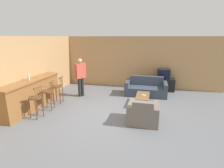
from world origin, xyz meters
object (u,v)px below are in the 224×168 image
bar_chair_mid (48,94)px  tv_unit (163,85)px  bar_chair_near (36,100)px  armchair_near (143,114)px  bar_chair_far (58,89)px  person_by_window (80,75)px  bottle (29,76)px  book_on_table (144,95)px  tv (164,74)px  coffee_table (143,97)px  couch_far (146,89)px

bar_chair_mid → tv_unit: bearing=39.2°
bar_chair_near → armchair_near: (3.40, 0.45, -0.31)m
bar_chair_far → tv_unit: (4.12, 2.71, -0.29)m
bar_chair_near → person_by_window: person_by_window is taller
bar_chair_near → bottle: bottle is taller
bar_chair_mid → book_on_table: bearing=20.6°
bar_chair_near → bar_chair_mid: bearing=90.0°
tv → book_on_table: size_ratio=3.45×
book_on_table → coffee_table: bearing=161.5°
armchair_near → tv: size_ratio=1.60×
bar_chair_far → couch_far: size_ratio=0.58×
bottle → bar_chair_far: bearing=48.7°
armchair_near → bottle: 4.17m
bar_chair_mid → tv: tv is taller
bar_chair_mid → book_on_table: size_ratio=6.33×
bar_chair_mid → armchair_near: bearing=-4.3°
bar_chair_mid → person_by_window: (0.55, 1.64, 0.36)m
bar_chair_far → coffee_table: (3.28, 0.60, -0.28)m
book_on_table → bar_chair_near: bearing=-149.6°
bar_chair_near → couch_far: bearing=43.9°
bar_chair_near → bottle: bearing=137.2°
bar_chair_near → bar_chair_mid: same height
tv_unit → tv: (-0.00, -0.00, 0.54)m
bar_chair_near → coffee_table: 3.84m
bar_chair_far → tv_unit: bearing=33.3°
armchair_near → book_on_table: (-0.08, 1.50, 0.10)m
bar_chair_near → person_by_window: 2.43m
bar_chair_far → person_by_window: (0.55, 0.98, 0.36)m
tv_unit → person_by_window: bearing=-154.2°
tv → bottle: 5.91m
armchair_near → bottle: size_ratio=2.98×
armchair_near → book_on_table: bearing=92.9°
coffee_table → book_on_table: bearing=-18.5°
bar_chair_mid → couch_far: bar_chair_mid is taller
book_on_table → tv_unit: bearing=69.3°
book_on_table → bottle: bearing=-161.4°
bar_chair_near → bar_chair_far: 1.36m
bar_chair_far → tv: tv is taller
tv_unit → couch_far: bearing=-132.4°
bar_chair_mid → armchair_near: size_ratio=1.15×
coffee_table → tv: 2.32m
bar_chair_far → coffee_table: 3.35m
bar_chair_near → coffee_table: size_ratio=0.99×
tv → bar_chair_far: bearing=-146.7°
tv → bar_chair_mid: bearing=-140.8°
tv → person_by_window: (-3.57, -1.72, 0.10)m
coffee_table → tv: size_ratio=1.85×
bar_chair_mid → coffee_table: (3.28, 1.26, -0.28)m
coffee_table → tv_unit: 2.26m
bar_chair_mid → bottle: bottle is taller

